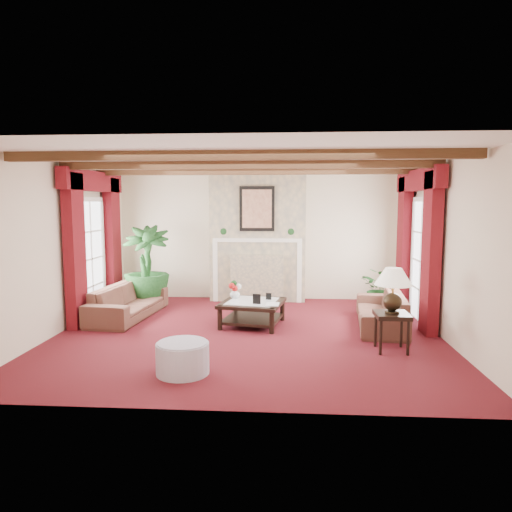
# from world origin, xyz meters

# --- Properties ---
(floor) EXTENTS (6.00, 6.00, 0.00)m
(floor) POSITION_xyz_m (0.00, 0.00, 0.00)
(floor) COLOR #450C14
(floor) RESTS_ON ground
(ceiling) EXTENTS (6.00, 6.00, 0.00)m
(ceiling) POSITION_xyz_m (0.00, 0.00, 2.70)
(ceiling) COLOR white
(ceiling) RESTS_ON floor
(back_wall) EXTENTS (6.00, 0.02, 2.70)m
(back_wall) POSITION_xyz_m (0.00, 2.75, 1.35)
(back_wall) COLOR beige
(back_wall) RESTS_ON ground
(left_wall) EXTENTS (0.02, 5.50, 2.70)m
(left_wall) POSITION_xyz_m (-3.00, 0.00, 1.35)
(left_wall) COLOR beige
(left_wall) RESTS_ON ground
(right_wall) EXTENTS (0.02, 5.50, 2.70)m
(right_wall) POSITION_xyz_m (3.00, 0.00, 1.35)
(right_wall) COLOR beige
(right_wall) RESTS_ON ground
(ceiling_beams) EXTENTS (6.00, 3.00, 0.12)m
(ceiling_beams) POSITION_xyz_m (0.00, 0.00, 2.64)
(ceiling_beams) COLOR #361F11
(ceiling_beams) RESTS_ON ceiling
(fireplace) EXTENTS (2.00, 0.52, 2.70)m
(fireplace) POSITION_xyz_m (0.00, 2.55, 2.70)
(fireplace) COLOR tan
(fireplace) RESTS_ON ground
(french_door_left) EXTENTS (0.10, 1.10, 2.16)m
(french_door_left) POSITION_xyz_m (-2.97, 1.00, 2.13)
(french_door_left) COLOR white
(french_door_left) RESTS_ON ground
(french_door_right) EXTENTS (0.10, 1.10, 2.16)m
(french_door_right) POSITION_xyz_m (2.97, 1.00, 2.13)
(french_door_right) COLOR white
(french_door_right) RESTS_ON ground
(curtains_left) EXTENTS (0.20, 2.40, 2.55)m
(curtains_left) POSITION_xyz_m (-2.86, 1.00, 2.55)
(curtains_left) COLOR #4E0A10
(curtains_left) RESTS_ON ground
(curtains_right) EXTENTS (0.20, 2.40, 2.55)m
(curtains_right) POSITION_xyz_m (2.86, 1.00, 2.55)
(curtains_right) COLOR #4E0A10
(curtains_right) RESTS_ON ground
(sofa_left) EXTENTS (2.11, 0.97, 0.78)m
(sofa_left) POSITION_xyz_m (-2.25, 0.90, 0.39)
(sofa_left) COLOR #3B101F
(sofa_left) RESTS_ON ground
(sofa_right) EXTENTS (2.01, 0.99, 0.74)m
(sofa_right) POSITION_xyz_m (2.20, 0.56, 0.37)
(sofa_right) COLOR #3B101F
(sofa_right) RESTS_ON ground
(potted_palm) EXTENTS (1.49, 1.95, 0.91)m
(potted_palm) POSITION_xyz_m (-2.18, 1.79, 0.45)
(potted_palm) COLOR black
(potted_palm) RESTS_ON ground
(small_plant) EXTENTS (1.52, 1.53, 0.64)m
(small_plant) POSITION_xyz_m (2.46, 1.82, 0.32)
(small_plant) COLOR black
(small_plant) RESTS_ON ground
(coffee_table) EXTENTS (1.16, 1.16, 0.41)m
(coffee_table) POSITION_xyz_m (0.04, 0.51, 0.20)
(coffee_table) COLOR black
(coffee_table) RESTS_ON ground
(side_table) EXTENTS (0.54, 0.54, 0.54)m
(side_table) POSITION_xyz_m (2.08, -0.73, 0.27)
(side_table) COLOR black
(side_table) RESTS_ON ground
(ottoman) EXTENTS (0.64, 0.64, 0.38)m
(ottoman) POSITION_xyz_m (-0.64, -1.77, 0.19)
(ottoman) COLOR #A19CB1
(ottoman) RESTS_ON ground
(table_lamp) EXTENTS (0.51, 0.51, 0.65)m
(table_lamp) POSITION_xyz_m (2.08, -0.73, 0.87)
(table_lamp) COLOR black
(table_lamp) RESTS_ON side_table
(flower_vase) EXTENTS (0.28, 0.28, 0.18)m
(flower_vase) POSITION_xyz_m (-0.29, 0.74, 0.50)
(flower_vase) COLOR silver
(flower_vase) RESTS_ON coffee_table
(book) EXTENTS (0.22, 0.04, 0.29)m
(book) POSITION_xyz_m (0.28, 0.24, 0.55)
(book) COLOR black
(book) RESTS_ON coffee_table
(photo_frame_a) EXTENTS (0.13, 0.05, 0.17)m
(photo_frame_a) POSITION_xyz_m (0.13, 0.28, 0.49)
(photo_frame_a) COLOR black
(photo_frame_a) RESTS_ON coffee_table
(photo_frame_b) EXTENTS (0.10, 0.04, 0.13)m
(photo_frame_b) POSITION_xyz_m (0.31, 0.63, 0.47)
(photo_frame_b) COLOR black
(photo_frame_b) RESTS_ON coffee_table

